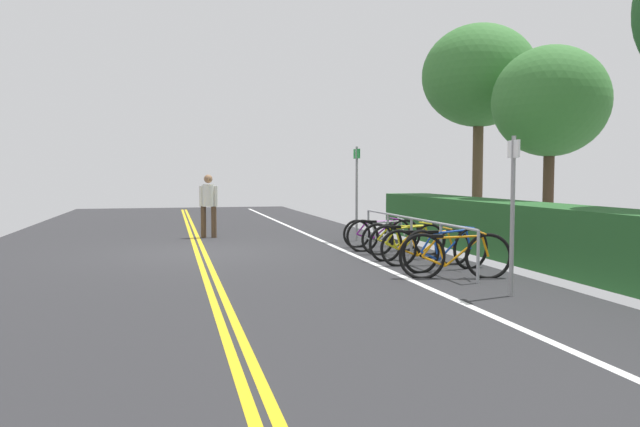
% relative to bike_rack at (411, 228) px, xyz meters
% --- Properties ---
extents(ground_plane, '(36.63, 10.12, 0.05)m').
position_rel_bike_rack_xyz_m(ground_plane, '(-2.16, -4.00, -0.64)').
color(ground_plane, '#2B2B2D').
extents(centre_line_yellow_inner, '(32.97, 0.10, 0.00)m').
position_rel_bike_rack_xyz_m(centre_line_yellow_inner, '(-2.16, -4.08, -0.62)').
color(centre_line_yellow_inner, gold).
rests_on(centre_line_yellow_inner, ground_plane).
extents(centre_line_yellow_outer, '(32.97, 0.10, 0.00)m').
position_rel_bike_rack_xyz_m(centre_line_yellow_outer, '(-2.16, -3.92, -0.62)').
color(centre_line_yellow_outer, gold).
rests_on(centre_line_yellow_outer, ground_plane).
extents(bike_lane_stripe_white, '(32.97, 0.12, 0.00)m').
position_rel_bike_rack_xyz_m(bike_lane_stripe_white, '(-2.16, -0.90, -0.62)').
color(bike_lane_stripe_white, white).
rests_on(bike_lane_stripe_white, ground_plane).
extents(bike_rack, '(5.51, 0.05, 0.84)m').
position_rel_bike_rack_xyz_m(bike_rack, '(0.00, 0.00, 0.00)').
color(bike_rack, '#9EA0A5').
rests_on(bike_rack, ground_plane).
extents(bicycle_0, '(0.46, 1.69, 0.69)m').
position_rel_bike_rack_xyz_m(bicycle_0, '(-2.24, 0.06, -0.30)').
color(bicycle_0, black).
rests_on(bicycle_0, ground_plane).
extents(bicycle_1, '(0.46, 1.68, 0.75)m').
position_rel_bike_rack_xyz_m(bicycle_1, '(-1.43, -0.07, -0.27)').
color(bicycle_1, black).
rests_on(bicycle_1, ground_plane).
extents(bicycle_2, '(0.58, 1.74, 0.71)m').
position_rel_bike_rack_xyz_m(bicycle_2, '(-0.75, 0.13, -0.29)').
color(bicycle_2, black).
rests_on(bicycle_2, ground_plane).
extents(bicycle_3, '(0.46, 1.72, 0.75)m').
position_rel_bike_rack_xyz_m(bicycle_3, '(-0.01, -0.07, -0.27)').
color(bicycle_3, black).
rests_on(bicycle_3, ground_plane).
extents(bicycle_4, '(0.46, 1.74, 0.72)m').
position_rel_bike_rack_xyz_m(bicycle_4, '(0.78, -0.03, -0.28)').
color(bicycle_4, black).
rests_on(bicycle_4, ground_plane).
extents(bicycle_5, '(0.54, 1.81, 0.79)m').
position_rel_bike_rack_xyz_m(bicycle_5, '(1.46, 0.07, -0.25)').
color(bicycle_5, black).
rests_on(bicycle_5, ground_plane).
extents(bicycle_6, '(0.57, 1.80, 0.78)m').
position_rel_bike_rack_xyz_m(bicycle_6, '(2.22, -0.14, -0.25)').
color(bicycle_6, black).
rests_on(bicycle_6, ground_plane).
extents(pedestrian, '(0.32, 0.48, 1.68)m').
position_rel_bike_rack_xyz_m(pedestrian, '(-5.24, -3.64, 0.35)').
color(pedestrian, '#4C3826').
rests_on(pedestrian, ground_plane).
extents(sign_post_near, '(0.36, 0.06, 2.38)m').
position_rel_bike_rack_xyz_m(sign_post_near, '(-3.47, -0.07, 0.80)').
color(sign_post_near, gray).
rests_on(sign_post_near, ground_plane).
extents(sign_post_far, '(0.36, 0.08, 2.21)m').
position_rel_bike_rack_xyz_m(sign_post_far, '(3.76, -0.04, 0.72)').
color(sign_post_far, gray).
rests_on(sign_post_far, ground_plane).
extents(hedge_backdrop, '(14.46, 1.24, 1.12)m').
position_rel_bike_rack_xyz_m(hedge_backdrop, '(1.50, 2.14, -0.06)').
color(hedge_backdrop, '#235626').
rests_on(hedge_backdrop, ground_plane).
extents(tree_near_left, '(3.13, 3.13, 5.80)m').
position_rel_bike_rack_xyz_m(tree_near_left, '(-4.33, 3.71, 3.75)').
color(tree_near_left, brown).
rests_on(tree_near_left, ground_plane).
extents(tree_mid, '(2.65, 2.65, 4.64)m').
position_rel_bike_rack_xyz_m(tree_mid, '(-1.37, 3.96, 2.73)').
color(tree_mid, '#473323').
rests_on(tree_mid, ground_plane).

